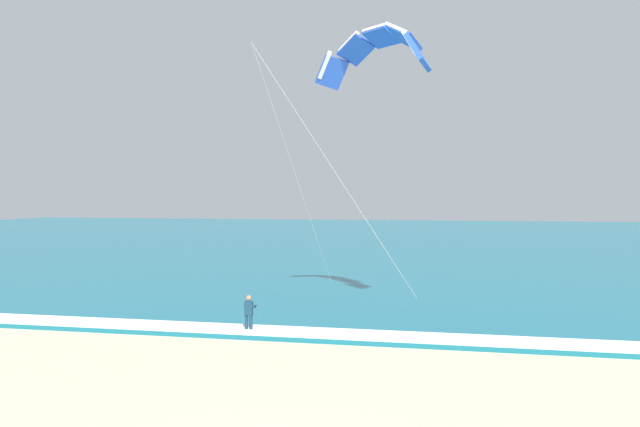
% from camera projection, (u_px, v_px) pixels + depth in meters
% --- Properties ---
extents(sea, '(200.00, 120.00, 0.20)m').
position_uv_depth(sea, '(425.00, 239.00, 83.31)').
color(sea, '#146075').
rests_on(sea, ground).
extents(surf_foam, '(200.00, 1.95, 0.04)m').
position_uv_depth(surf_foam, '(370.00, 335.00, 25.56)').
color(surf_foam, white).
rests_on(surf_foam, sea).
extents(surfboard, '(0.50, 1.42, 0.09)m').
position_uv_depth(surfboard, '(249.00, 334.00, 26.64)').
color(surfboard, yellow).
rests_on(surfboard, ground).
extents(kitesurfer, '(0.55, 0.53, 1.69)m').
position_uv_depth(kitesurfer, '(249.00, 313.00, 26.63)').
color(kitesurfer, '#143347').
rests_on(kitesurfer, ground).
extents(kite_primary, '(7.53, 7.88, 13.16)m').
position_uv_depth(kite_primary, '(376.00, 50.00, 31.05)').
color(kite_primary, blue).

